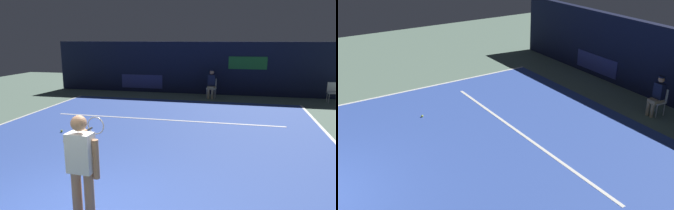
{
  "view_description": "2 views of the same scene",
  "coord_description": "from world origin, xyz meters",
  "views": [
    {
      "loc": [
        2.37,
        -3.56,
        2.73
      ],
      "look_at": [
        0.33,
        5.47,
        0.73
      ],
      "focal_mm": 32.76,
      "sensor_mm": 36.0,
      "label": 1
    },
    {
      "loc": [
        8.47,
        0.4,
        5.61
      ],
      "look_at": [
        -0.38,
        6.02,
        0.88
      ],
      "focal_mm": 42.45,
      "sensor_mm": 36.0,
      "label": 2
    }
  ],
  "objects": [
    {
      "name": "court_surface",
      "position": [
        0.0,
        4.42,
        0.01
      ],
      "size": [
        10.16,
        10.84,
        0.01
      ],
      "primitive_type": "cube",
      "color": "#3856B2",
      "rests_on": "ground"
    },
    {
      "name": "ground_plane",
      "position": [
        0.0,
        4.42,
        0.0
      ],
      "size": [
        29.22,
        29.22,
        0.0
      ],
      "primitive_type": "plane",
      "color": "slate"
    },
    {
      "name": "back_wall",
      "position": [
        -0.0,
        11.84,
        1.3
      ],
      "size": [
        14.19,
        0.33,
        2.6
      ],
      "color": "#141933",
      "rests_on": "ground"
    },
    {
      "name": "line_sideline_right",
      "position": [
        -5.03,
        4.42,
        0.01
      ],
      "size": [
        0.1,
        10.84,
        0.01
      ],
      "primitive_type": "cube",
      "color": "white",
      "rests_on": "court_surface"
    },
    {
      "name": "line_judge_on_chair",
      "position": [
        1.21,
        10.75,
        0.69
      ],
      "size": [
        0.47,
        0.55,
        1.32
      ],
      "color": "white",
      "rests_on": "ground"
    },
    {
      "name": "line_service",
      "position": [
        0.0,
        6.32,
        0.01
      ],
      "size": [
        7.93,
        0.1,
        0.01
      ],
      "primitive_type": "cube",
      "color": "white",
      "rests_on": "court_surface"
    },
    {
      "name": "tennis_ball",
      "position": [
        -2.66,
        4.27,
        0.05
      ],
      "size": [
        0.07,
        0.07,
        0.07
      ],
      "primitive_type": "sphere",
      "color": "#CCE033",
      "rests_on": "court_surface"
    }
  ]
}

